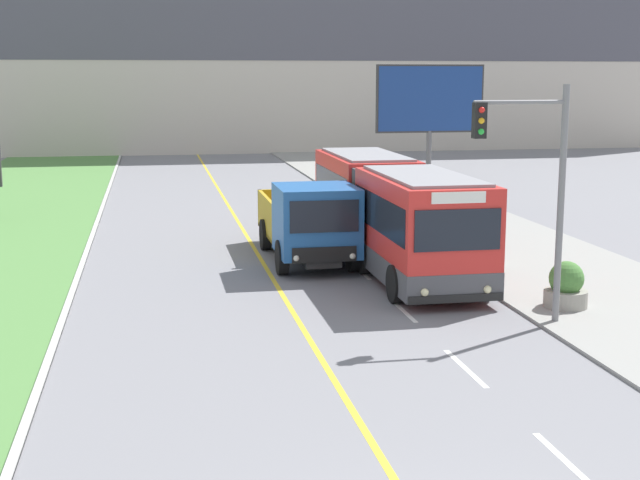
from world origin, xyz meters
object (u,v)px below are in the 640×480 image
city_bus (391,212)px  traffic_light_mast (535,174)px  dump_truck (311,224)px  billboard_large (430,103)px  planter_round_near (566,287)px  planter_round_far (396,204)px  planter_round_third (434,224)px  planter_round_second (487,250)px

city_bus → traffic_light_mast: size_ratio=2.24×
dump_truck → billboard_large: billboard_large is taller
planter_round_near → planter_round_far: 15.15m
planter_round_near → traffic_light_mast: bearing=-141.8°
dump_truck → planter_round_near: bearing=-50.2°
billboard_large → planter_round_third: 9.48m
planter_round_second → planter_round_third: bearing=90.7°
planter_round_third → billboard_large: bearing=73.9°
planter_round_near → planter_round_second: 5.05m
planter_round_second → planter_round_far: planter_round_second is taller
planter_round_third → dump_truck: bearing=-144.4°
planter_round_near → planter_round_third: (-0.21, 10.10, -0.04)m
city_bus → billboard_large: 13.26m
city_bus → planter_round_second: 3.18m
dump_truck → traffic_light_mast: 8.82m
planter_round_near → planter_round_far: bearing=90.8°
dump_truck → planter_round_third: (5.14, 3.68, -0.76)m
planter_round_second → city_bus: bearing=152.9°
planter_round_near → planter_round_second: (-0.15, 5.05, -0.03)m
billboard_large → planter_round_third: size_ratio=5.85×
billboard_large → planter_round_near: 18.89m
planter_round_far → billboard_large: bearing=53.3°
planter_round_far → planter_round_third: bearing=-90.0°
billboard_large → planter_round_far: bearing=-126.7°
dump_truck → billboard_large: 14.47m
dump_truck → planter_round_near: size_ratio=5.83×
traffic_light_mast → planter_round_far: traffic_light_mast is taller
planter_round_far → traffic_light_mast: bearing=-94.5°
city_bus → planter_round_far: (2.62, 8.73, -1.07)m
traffic_light_mast → planter_round_near: traffic_light_mast is taller
city_bus → dump_truck: size_ratio=1.85×
traffic_light_mast → planter_round_far: (1.28, 16.32, -3.06)m
traffic_light_mast → planter_round_near: (1.48, 1.17, -3.01)m
billboard_large → planter_round_third: billboard_large is taller
planter_round_second → planter_round_far: bearing=90.3°
dump_truck → planter_round_second: bearing=-14.8°
planter_round_second → planter_round_third: 5.05m
traffic_light_mast → planter_round_far: bearing=85.5°
city_bus → dump_truck: 2.55m
traffic_light_mast → planter_round_third: 11.74m
dump_truck → billboard_large: size_ratio=1.08×
planter_round_second → planter_round_near: bearing=-88.3°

